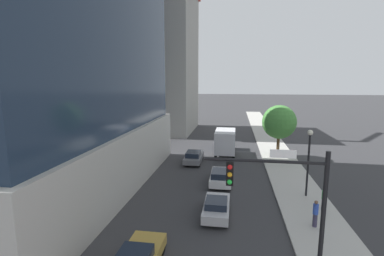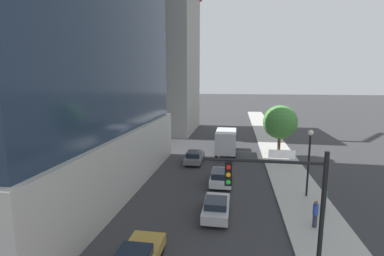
% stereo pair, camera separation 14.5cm
% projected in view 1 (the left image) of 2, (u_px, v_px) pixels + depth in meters
% --- Properties ---
extents(sidewalk, '(4.09, 120.00, 0.15)m').
position_uv_depth(sidewalk, '(291.00, 179.00, 27.17)').
color(sidewalk, '#B2AFA8').
rests_on(sidewalk, ground).
extents(construction_building, '(16.79, 16.14, 36.47)m').
position_uv_depth(construction_building, '(161.00, 47.00, 51.73)').
color(construction_building, '#9E9B93').
rests_on(construction_building, ground).
extents(traffic_light_pole, '(5.28, 0.48, 6.42)m').
position_uv_depth(traffic_light_pole, '(283.00, 195.00, 12.21)').
color(traffic_light_pole, black).
rests_on(traffic_light_pole, sidewalk).
extents(street_lamp, '(0.44, 0.44, 5.49)m').
position_uv_depth(street_lamp, '(309.00, 153.00, 22.42)').
color(street_lamp, black).
rests_on(street_lamp, sidewalk).
extents(street_tree, '(4.10, 4.10, 6.44)m').
position_uv_depth(street_tree, '(279.00, 122.00, 34.01)').
color(street_tree, brown).
rests_on(street_tree, sidewalk).
extents(car_silver, '(1.78, 4.10, 1.37)m').
position_uv_depth(car_silver, '(217.00, 207.00, 19.69)').
color(car_silver, '#B7B7BC').
rests_on(car_silver, ground).
extents(car_white, '(1.93, 4.36, 1.47)m').
position_uv_depth(car_white, '(221.00, 177.00, 25.88)').
color(car_white, silver).
rests_on(car_white, ground).
extents(car_gray, '(1.85, 4.56, 1.44)m').
position_uv_depth(car_gray, '(194.00, 157.00, 32.63)').
color(car_gray, slate).
rests_on(car_gray, ground).
extents(box_truck, '(2.48, 7.01, 3.28)m').
position_uv_depth(box_truck, '(225.00, 141.00, 36.30)').
color(box_truck, '#1E4799').
rests_on(box_truck, ground).
extents(pedestrian_blue_shirt, '(0.34, 0.34, 1.78)m').
position_uv_depth(pedestrian_blue_shirt, '(315.00, 213.00, 17.97)').
color(pedestrian_blue_shirt, '#38334C').
rests_on(pedestrian_blue_shirt, sidewalk).
extents(pedestrian_green_shirt, '(0.34, 0.34, 1.68)m').
position_uv_depth(pedestrian_green_shirt, '(324.00, 199.00, 20.36)').
color(pedestrian_green_shirt, '#38334C').
rests_on(pedestrian_green_shirt, sidewalk).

